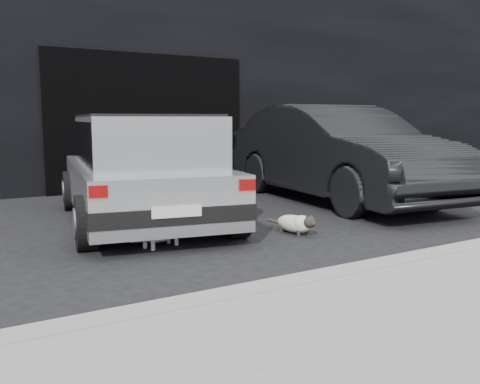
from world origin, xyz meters
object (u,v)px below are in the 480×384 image
cat_siamese (297,224)px  cat_white (164,229)px  second_car (337,153)px  silver_hatchback (143,165)px

cat_siamese → cat_white: size_ratio=1.02×
cat_white → second_car: bearing=95.9°
second_car → cat_white: second_car is taller
cat_siamese → silver_hatchback: bearing=-55.0°
cat_white → silver_hatchback: bearing=152.0°
second_car → cat_white: (-3.76, -1.44, -0.62)m
cat_siamese → cat_white: 1.62m
silver_hatchback → cat_white: 1.48m
cat_siamese → cat_white: bearing=-13.6°
silver_hatchback → cat_white: bearing=-91.6°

